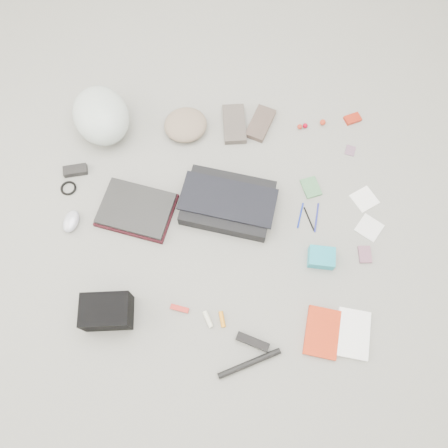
{
  "coord_description": "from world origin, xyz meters",
  "views": [
    {
      "loc": [
        -0.02,
        -0.73,
        1.9
      ],
      "look_at": [
        0.0,
        0.0,
        0.05
      ],
      "focal_mm": 35.0,
      "sensor_mm": 36.0,
      "label": 1
    }
  ],
  "objects_px": {
    "messenger_bag": "(228,203)",
    "camera_bag": "(107,312)",
    "laptop": "(136,208)",
    "bike_helmet": "(101,115)",
    "book_red": "(322,332)",
    "accordion_wallet": "(321,257)"
  },
  "relations": [
    {
      "from": "messenger_bag",
      "to": "book_red",
      "type": "relative_size",
      "value": 1.97
    },
    {
      "from": "bike_helmet",
      "to": "camera_bag",
      "type": "distance_m",
      "value": 0.96
    },
    {
      "from": "laptop",
      "to": "messenger_bag",
      "type": "bearing_deg",
      "value": 19.13
    },
    {
      "from": "book_red",
      "to": "accordion_wallet",
      "type": "xyz_separation_m",
      "value": [
        0.03,
        0.32,
        0.02
      ]
    },
    {
      "from": "messenger_bag",
      "to": "laptop",
      "type": "height_order",
      "value": "messenger_bag"
    },
    {
      "from": "laptop",
      "to": "book_red",
      "type": "bearing_deg",
      "value": -18.79
    },
    {
      "from": "laptop",
      "to": "camera_bag",
      "type": "xyz_separation_m",
      "value": [
        -0.09,
        -0.48,
        0.03
      ]
    },
    {
      "from": "camera_bag",
      "to": "accordion_wallet",
      "type": "distance_m",
      "value": 0.96
    },
    {
      "from": "laptop",
      "to": "bike_helmet",
      "type": "height_order",
      "value": "bike_helmet"
    },
    {
      "from": "camera_bag",
      "to": "book_red",
      "type": "relative_size",
      "value": 0.98
    },
    {
      "from": "messenger_bag",
      "to": "camera_bag",
      "type": "relative_size",
      "value": 2.02
    },
    {
      "from": "laptop",
      "to": "bike_helmet",
      "type": "relative_size",
      "value": 0.97
    },
    {
      "from": "laptop",
      "to": "bike_helmet",
      "type": "distance_m",
      "value": 0.51
    },
    {
      "from": "camera_bag",
      "to": "book_red",
      "type": "xyz_separation_m",
      "value": [
        0.9,
        -0.1,
        -0.05
      ]
    },
    {
      "from": "messenger_bag",
      "to": "camera_bag",
      "type": "bearing_deg",
      "value": -121.83
    },
    {
      "from": "accordion_wallet",
      "to": "bike_helmet",
      "type": "bearing_deg",
      "value": 152.56
    },
    {
      "from": "messenger_bag",
      "to": "laptop",
      "type": "bearing_deg",
      "value": -163.34
    },
    {
      "from": "laptop",
      "to": "accordion_wallet",
      "type": "height_order",
      "value": "accordion_wallet"
    },
    {
      "from": "bike_helmet",
      "to": "book_red",
      "type": "xyz_separation_m",
      "value": [
        0.99,
        -1.05,
        -0.09
      ]
    },
    {
      "from": "book_red",
      "to": "bike_helmet",
      "type": "bearing_deg",
      "value": 146.47
    },
    {
      "from": "messenger_bag",
      "to": "book_red",
      "type": "height_order",
      "value": "messenger_bag"
    },
    {
      "from": "messenger_bag",
      "to": "bike_helmet",
      "type": "height_order",
      "value": "bike_helmet"
    }
  ]
}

